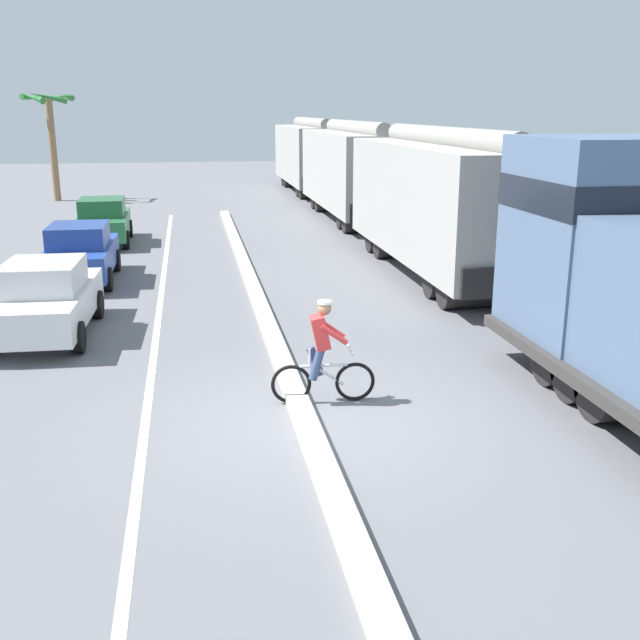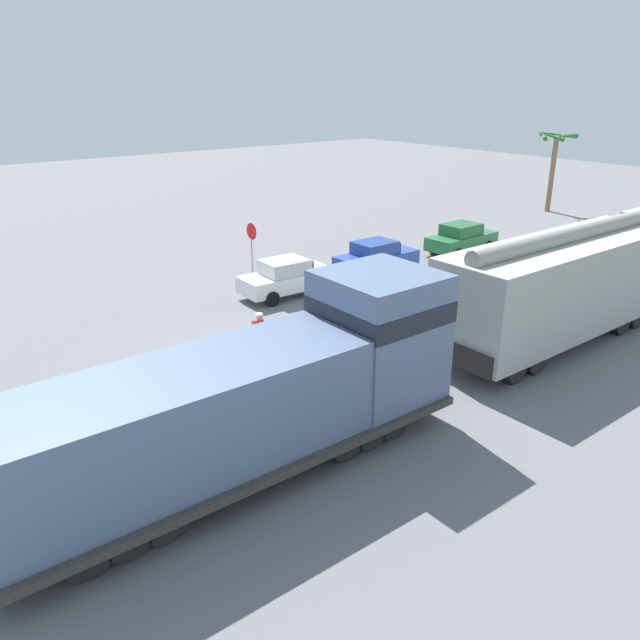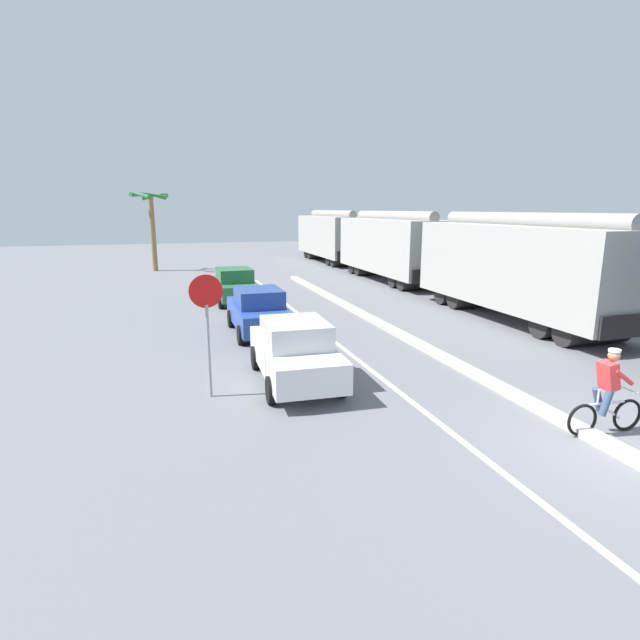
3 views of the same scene
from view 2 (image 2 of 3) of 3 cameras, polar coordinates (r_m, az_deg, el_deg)
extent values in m
plane|color=slate|center=(21.01, -7.79, -3.88)|extent=(120.00, 120.00, 0.00)
cube|color=#B2AD9E|center=(24.26, 4.45, -0.03)|extent=(0.36, 36.00, 0.16)
cube|color=silver|center=(25.99, 0.89, 1.32)|extent=(0.14, 36.00, 0.01)
cube|color=slate|center=(14.24, -9.73, -8.28)|extent=(2.70, 9.86, 2.40)
cube|color=slate|center=(16.64, 5.36, -1.46)|extent=(2.80, 2.80, 3.50)
cube|color=black|center=(16.35, 5.46, 1.09)|extent=(2.83, 2.83, 0.56)
cube|color=#383533|center=(15.10, -7.42, -11.60)|extent=(3.10, 11.60, 0.20)
cylinder|color=#4C4947|center=(15.18, -7.39, -12.07)|extent=(1.10, 3.00, 1.10)
cylinder|color=black|center=(17.23, 4.14, -7.78)|extent=(2.40, 1.00, 1.00)
cylinder|color=black|center=(16.77, 2.08, -8.61)|extent=(2.40, 1.00, 1.00)
cylinder|color=black|center=(16.33, -0.10, -9.48)|extent=(2.40, 1.00, 1.00)
cylinder|color=black|center=(14.39, -15.84, -15.12)|extent=(2.40, 1.00, 1.00)
cylinder|color=black|center=(14.19, -18.91, -16.08)|extent=(2.40, 1.00, 1.00)
cylinder|color=black|center=(14.04, -22.10, -17.02)|extent=(2.40, 1.00, 1.00)
cube|color=#A6A49C|center=(23.19, 21.06, 2.99)|extent=(2.90, 10.40, 3.10)
cylinder|color=gray|center=(22.76, 21.63, 7.13)|extent=(0.60, 9.88, 0.60)
cube|color=black|center=(28.02, 26.43, 2.58)|extent=(2.61, 0.10, 0.70)
cube|color=black|center=(19.52, 12.42, -3.16)|extent=(2.61, 0.10, 0.70)
cylinder|color=black|center=(26.89, 24.84, 0.99)|extent=(2.46, 0.90, 0.90)
cylinder|color=black|center=(25.96, 23.70, 0.49)|extent=(2.46, 0.90, 0.90)
cylinder|color=black|center=(21.63, 16.73, -2.57)|extent=(2.46, 0.90, 0.90)
cylinder|color=black|center=(20.80, 14.94, -3.35)|extent=(2.46, 0.90, 0.90)
cube|color=silver|center=(27.12, -3.00, 3.64)|extent=(1.85, 4.26, 0.70)
cube|color=beige|center=(26.86, -3.29, 4.90)|extent=(1.57, 1.95, 0.60)
cube|color=#1E232D|center=(27.40, -1.53, 5.16)|extent=(1.43, 0.17, 0.51)
cylinder|color=black|center=(28.56, -1.68, 3.83)|extent=(0.24, 0.65, 0.64)
cylinder|color=black|center=(27.30, 0.24, 3.02)|extent=(0.24, 0.65, 0.64)
cylinder|color=black|center=(27.25, -6.21, 2.85)|extent=(0.24, 0.65, 0.64)
cylinder|color=black|center=(25.93, -4.41, 1.95)|extent=(0.24, 0.65, 0.64)
cube|color=#28479E|center=(30.29, 5.19, 5.46)|extent=(1.70, 4.20, 0.70)
cube|color=navy|center=(30.02, 5.02, 6.61)|extent=(1.50, 1.90, 0.60)
cube|color=#1E232D|center=(30.71, 6.39, 6.79)|extent=(1.43, 0.12, 0.51)
cylinder|color=black|center=(31.82, 5.89, 5.55)|extent=(0.22, 0.64, 0.64)
cylinder|color=black|center=(30.72, 7.98, 4.89)|extent=(0.22, 0.64, 0.64)
cylinder|color=black|center=(30.13, 2.30, 4.75)|extent=(0.22, 0.64, 0.64)
cylinder|color=black|center=(28.97, 4.37, 4.03)|extent=(0.22, 0.64, 0.64)
cube|color=#286B3D|center=(34.77, 12.82, 7.08)|extent=(1.81, 4.24, 0.70)
cube|color=#225B34|center=(34.51, 12.75, 8.09)|extent=(1.55, 1.94, 0.60)
cube|color=#1E232D|center=(35.30, 13.76, 8.21)|extent=(1.43, 0.16, 0.51)
cylinder|color=black|center=(36.34, 13.06, 7.08)|extent=(0.24, 0.65, 0.64)
cylinder|color=black|center=(35.42, 15.12, 6.54)|extent=(0.24, 0.65, 0.64)
cylinder|color=black|center=(34.36, 10.36, 6.49)|extent=(0.24, 0.65, 0.64)
cylinder|color=black|center=(33.38, 12.47, 5.90)|extent=(0.24, 0.65, 0.64)
torus|color=black|center=(20.45, -4.75, -3.46)|extent=(0.66, 0.10, 0.66)
torus|color=black|center=(21.29, -6.18, -2.48)|extent=(0.66, 0.10, 0.66)
cylinder|color=silver|center=(20.75, -5.51, -2.20)|extent=(0.79, 0.09, 0.05)
cylinder|color=silver|center=(20.74, -5.35, -2.75)|extent=(0.48, 0.08, 0.36)
cylinder|color=silver|center=(20.87, -5.82, -1.63)|extent=(0.04, 0.04, 0.30)
cylinder|color=silver|center=(20.29, -4.91, -1.97)|extent=(0.06, 0.48, 0.04)
cylinder|color=#38476B|center=(20.87, -5.44, -1.91)|extent=(0.31, 0.16, 0.52)
cylinder|color=#38476B|center=(20.78, -5.92, -2.03)|extent=(0.27, 0.15, 0.52)
cube|color=red|center=(20.57, -5.63, -0.70)|extent=(0.35, 0.36, 0.57)
sphere|color=#9E7051|center=(20.37, -5.57, 0.26)|extent=(0.22, 0.22, 0.22)
cylinder|color=white|center=(20.34, -5.58, 0.52)|extent=(0.22, 0.22, 0.05)
cylinder|color=red|center=(20.48, -4.97, -0.78)|extent=(0.47, 0.12, 0.36)
cylinder|color=red|center=(20.33, -5.75, -0.97)|extent=(0.47, 0.12, 0.36)
cylinder|color=gray|center=(28.49, -6.21, 5.31)|extent=(0.07, 0.07, 2.20)
cylinder|color=red|center=(28.16, -6.29, 8.06)|extent=(0.76, 0.03, 0.76)
cylinder|color=white|center=(28.16, -6.26, 8.06)|extent=(0.48, 0.02, 0.48)
cylinder|color=#846647|center=(47.76, 20.43, 12.37)|extent=(0.36, 0.36, 5.17)
cone|color=#2D7033|center=(46.89, 21.68, 15.34)|extent=(0.64, 1.83, 0.35)
cone|color=#2D7033|center=(48.05, 21.71, 15.44)|extent=(1.83, 0.90, 0.71)
cone|color=#2D7033|center=(48.34, 20.52, 15.62)|extent=(1.41, 1.59, 0.38)
cone|color=#2D7033|center=(47.31, 19.74, 15.62)|extent=(1.49, 1.55, 0.66)
cone|color=#2D7033|center=(46.65, 20.40, 15.48)|extent=(1.85, 0.62, 0.69)
camera|label=1|loc=(18.69, -40.51, 3.07)|focal=42.00mm
camera|label=3|loc=(24.74, -30.55, 7.76)|focal=28.00mm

